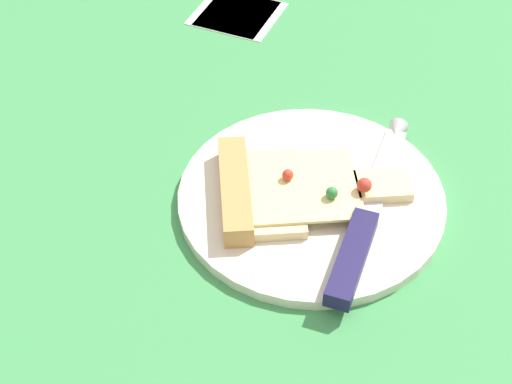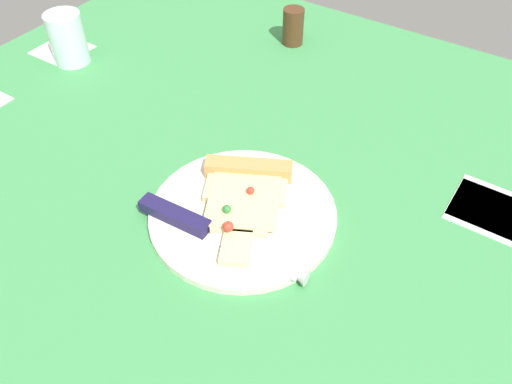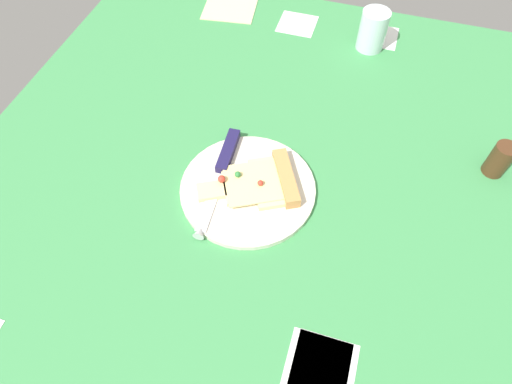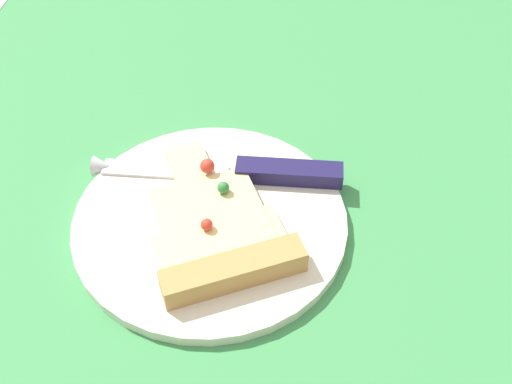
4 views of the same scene
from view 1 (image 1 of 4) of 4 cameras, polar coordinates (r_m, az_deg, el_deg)
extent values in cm
cube|color=#3D8C4C|center=(68.92, 0.39, -4.64)|extent=(114.54, 114.54, 3.00)
cube|color=white|center=(96.22, -1.68, 13.07)|extent=(9.00, 9.00, 0.20)
cube|color=white|center=(95.95, -1.15, 12.98)|extent=(9.00, 9.00, 0.20)
cylinder|color=silver|center=(70.96, 4.11, -0.45)|extent=(24.58, 24.58, 1.08)
cube|color=beige|center=(69.82, 0.90, -0.04)|extent=(10.41, 12.53, 1.00)
cube|color=beige|center=(70.42, 5.36, 0.21)|extent=(8.29, 8.97, 1.00)
cube|color=beige|center=(71.33, 9.33, 0.43)|extent=(6.28, 5.60, 1.00)
cube|color=#EDD88C|center=(69.64, 3.37, 0.48)|extent=(13.12, 12.78, 0.30)
cube|color=tan|center=(69.25, -1.57, 0.18)|extent=(7.85, 11.84, 2.20)
sphere|color=red|center=(69.72, 2.07, 1.38)|extent=(1.04, 1.04, 1.04)
sphere|color=red|center=(69.07, 8.04, 0.51)|extent=(1.36, 1.36, 1.36)
sphere|color=#2D7A38|center=(68.22, 5.65, -0.06)|extent=(1.10, 1.10, 1.10)
cube|color=silver|center=(73.29, 9.41, 1.53)|extent=(2.72, 12.10, 0.30)
cone|color=silver|center=(77.75, 10.40, 4.41)|extent=(2.12, 2.12, 2.00)
cube|color=#1E1947|center=(64.62, 7.09, -5.00)|extent=(2.80, 10.11, 1.60)
camera|label=2|loc=(0.78, 50.57, 32.83)|focal=36.95mm
camera|label=3|loc=(0.98, 8.64, 54.14)|focal=31.33mm
camera|label=4|loc=(0.65, -37.31, 32.68)|focal=45.79mm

